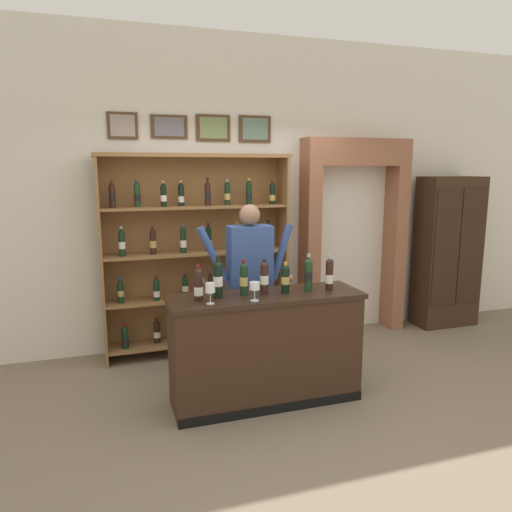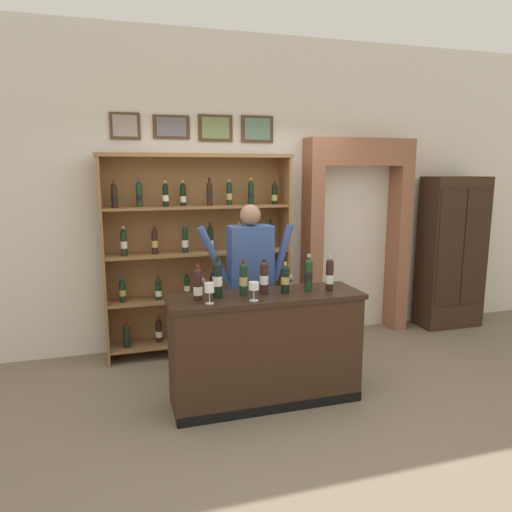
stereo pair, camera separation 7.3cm
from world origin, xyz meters
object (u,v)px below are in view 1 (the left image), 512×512
object	(u,v)px
tasting_bottle_vin_santo	(198,285)
tasting_bottle_rosso	(329,274)
shopkeeper	(250,274)
wine_glass_right	(255,287)
tasting_bottle_chianti	(285,278)
tasting_bottle_riserva	(218,279)
tasting_bottle_prosecco	(264,277)
side_cabinet	(448,252)
tasting_bottle_super_tuscan	(244,279)
wine_glass_center	(210,289)
wine_shelf	(196,249)
tasting_bottle_brunello	(308,274)
tasting_counter	(266,348)

from	to	relation	value
tasting_bottle_vin_santo	tasting_bottle_rosso	world-z (taller)	tasting_bottle_rosso
shopkeeper	wine_glass_right	world-z (taller)	shopkeeper
tasting_bottle_chianti	shopkeeper	bearing A→B (deg)	109.43
tasting_bottle_riserva	tasting_bottle_prosecco	xyz separation A→B (m)	(0.40, -0.00, -0.01)
side_cabinet	tasting_bottle_chianti	bearing A→B (deg)	-154.86
tasting_bottle_prosecco	tasting_bottle_chianti	bearing A→B (deg)	-3.75
tasting_bottle_vin_santo	tasting_bottle_super_tuscan	xyz separation A→B (m)	(0.39, 0.03, 0.02)
side_cabinet	tasting_bottle_prosecco	distance (m)	3.18
tasting_bottle_vin_santo	tasting_bottle_chianti	xyz separation A→B (m)	(0.75, 0.02, -0.00)
shopkeeper	wine_glass_center	distance (m)	0.81
wine_shelf	wine_glass_right	bearing A→B (deg)	-83.05
wine_glass_right	wine_glass_center	world-z (taller)	wine_glass_center
tasting_bottle_brunello	wine_glass_right	size ratio (longest dim) A/B	2.12
tasting_bottle_brunello	wine_glass_right	world-z (taller)	tasting_bottle_brunello
shopkeeper	tasting_bottle_rosso	xyz separation A→B (m)	(0.57, -0.51, 0.07)
tasting_counter	tasting_bottle_prosecco	size ratio (longest dim) A/B	5.50
side_cabinet	shopkeeper	xyz separation A→B (m)	(-2.89, -0.80, 0.08)
tasting_bottle_rosso	tasting_bottle_vin_santo	bearing A→B (deg)	179.34
tasting_bottle_vin_santo	wine_glass_right	size ratio (longest dim) A/B	1.90
tasting_counter	tasting_bottle_brunello	distance (m)	0.74
tasting_bottle_vin_santo	wine_glass_right	world-z (taller)	tasting_bottle_vin_santo
side_cabinet	wine_glass_center	bearing A→B (deg)	-157.36
tasting_bottle_chianti	tasting_bottle_vin_santo	bearing A→B (deg)	-178.59
tasting_counter	tasting_bottle_vin_santo	bearing A→B (deg)	-178.64
shopkeeper	tasting_bottle_vin_santo	xyz separation A→B (m)	(-0.58, -0.50, 0.06)
side_cabinet	tasting_bottle_chianti	world-z (taller)	side_cabinet
tasting_bottle_super_tuscan	wine_glass_center	size ratio (longest dim) A/B	1.82
wine_glass_center	tasting_bottle_chianti	bearing A→B (deg)	11.79
tasting_bottle_super_tuscan	wine_glass_center	distance (m)	0.36
side_cabinet	tasting_bottle_brunello	world-z (taller)	side_cabinet
tasting_bottle_rosso	wine_glass_right	bearing A→B (deg)	-169.74
tasting_bottle_riserva	wine_glass_right	xyz separation A→B (m)	(0.26, -0.18, -0.04)
tasting_bottle_vin_santo	tasting_bottle_brunello	distance (m)	0.96
tasting_bottle_prosecco	wine_glass_right	xyz separation A→B (m)	(-0.14, -0.18, -0.03)
tasting_bottle_vin_santo	tasting_bottle_brunello	size ratio (longest dim) A/B	0.90
tasting_bottle_prosecco	tasting_bottle_chianti	xyz separation A→B (m)	(0.18, -0.01, -0.02)
tasting_bottle_vin_santo	wine_glass_center	xyz separation A→B (m)	(0.07, -0.12, -0.01)
tasting_counter	wine_glass_right	bearing A→B (deg)	-133.37
tasting_bottle_chianti	wine_glass_right	size ratio (longest dim) A/B	1.74
tasting_counter	tasting_bottle_prosecco	xyz separation A→B (m)	(-0.01, 0.02, 0.63)
tasting_bottle_super_tuscan	tasting_bottle_rosso	size ratio (longest dim) A/B	1.00
wine_shelf	tasting_bottle_chianti	xyz separation A→B (m)	(0.51, -1.34, -0.06)
side_cabinet	tasting_bottle_brunello	xyz separation A→B (m)	(-2.51, -1.28, 0.16)
tasting_bottle_super_tuscan	wine_glass_right	bearing A→B (deg)	-78.16
wine_shelf	tasting_counter	xyz separation A→B (m)	(0.33, -1.35, -0.66)
tasting_bottle_chianti	tasting_bottle_riserva	bearing A→B (deg)	178.39
side_cabinet	tasting_counter	xyz separation A→B (m)	(-2.90, -1.28, -0.48)
tasting_bottle_vin_santo	tasting_bottle_chianti	bearing A→B (deg)	1.41
wine_shelf	wine_glass_right	world-z (taller)	wine_shelf
side_cabinet	tasting_bottle_rosso	bearing A→B (deg)	-150.60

